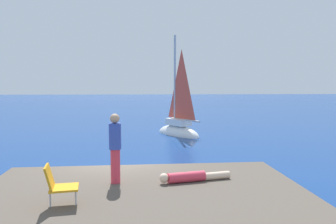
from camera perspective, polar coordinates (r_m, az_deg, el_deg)
ground_plane at (r=10.68m, az=-8.77°, el=-13.60°), size 160.00×160.00×0.00m
shore_ledge at (r=7.67m, az=-4.16°, el=-16.95°), size 7.29×4.81×1.08m
boulder_seaward at (r=9.87m, az=-3.63°, el=-15.15°), size 1.13×0.96×0.82m
boulder_inland at (r=9.98m, az=-8.95°, el=-14.98°), size 0.75×0.89×0.53m
sailboat_near at (r=21.59m, az=1.79°, el=-2.92°), size 3.18×3.73×7.02m
person_sunbather at (r=8.06m, az=4.06°, el=-10.95°), size 1.74×0.58×0.25m
person_standing at (r=7.86m, az=-8.99°, el=-5.79°), size 0.28×0.28×1.62m
beach_chair at (r=6.77m, az=-18.28°, el=-11.49°), size 0.67×0.57×0.80m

